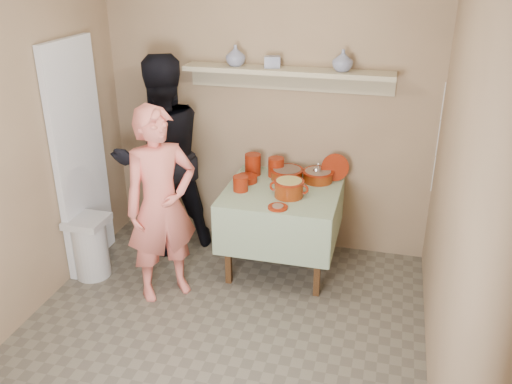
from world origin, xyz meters
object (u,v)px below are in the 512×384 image
(person_cook, at_px, (161,205))
(person_helper, at_px, (162,157))
(cazuela_rice, at_px, (289,187))
(serving_table, at_px, (282,202))
(trash_bin, at_px, (90,247))

(person_cook, distance_m, person_helper, 0.80)
(person_helper, xyz_separation_m, cazuela_rice, (1.22, -0.22, -0.07))
(serving_table, xyz_separation_m, cazuela_rice, (0.08, -0.14, 0.20))
(person_cook, height_order, cazuela_rice, person_cook)
(person_cook, xyz_separation_m, trash_bin, (-0.74, 0.08, -0.52))
(cazuela_rice, xyz_separation_m, trash_bin, (-1.65, -0.43, -0.56))
(cazuela_rice, distance_m, trash_bin, 1.80)
(serving_table, bearing_deg, person_helper, 175.62)
(person_cook, bearing_deg, trash_bin, 130.87)
(person_helper, height_order, cazuela_rice, person_helper)
(trash_bin, bearing_deg, cazuela_rice, 14.57)
(serving_table, distance_m, trash_bin, 1.71)
(person_cook, bearing_deg, serving_table, -5.60)
(serving_table, height_order, cazuela_rice, cazuela_rice)
(serving_table, relative_size, cazuela_rice, 2.95)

